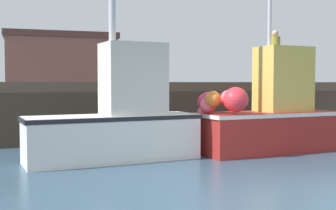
% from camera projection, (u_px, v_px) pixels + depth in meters
% --- Properties ---
extents(ground, '(120.00, 160.00, 0.10)m').
position_uv_depth(ground, '(265.00, 195.00, 6.21)').
color(ground, '#334C60').
extents(pier, '(13.94, 6.60, 1.58)m').
position_uv_depth(pier, '(205.00, 90.00, 14.80)').
color(pier, brown).
rests_on(pier, ground).
extents(fishing_boat_near_left, '(3.59, 1.48, 5.51)m').
position_uv_depth(fishing_boat_near_left, '(119.00, 117.00, 8.71)').
color(fishing_boat_near_left, silver).
rests_on(fishing_boat_near_left, ground).
extents(fishing_boat_near_right, '(3.35, 1.51, 5.16)m').
position_uv_depth(fishing_boat_near_right, '(268.00, 115.00, 9.76)').
color(fishing_boat_near_right, maroon).
rests_on(fishing_boat_near_right, ground).
extents(dockworker, '(0.34, 0.34, 1.73)m').
position_uv_depth(dockworker, '(275.00, 56.00, 14.54)').
color(dockworker, '#2D3342').
rests_on(dockworker, pier).
extents(warehouse, '(9.35, 5.12, 5.84)m').
position_uv_depth(warehouse, '(61.00, 67.00, 37.96)').
color(warehouse, brown).
rests_on(warehouse, ground).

